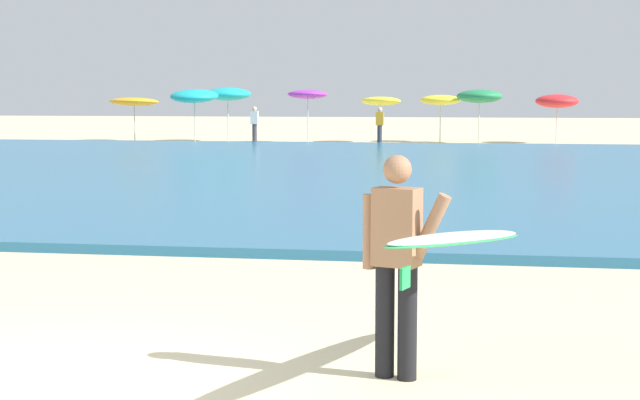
{
  "coord_description": "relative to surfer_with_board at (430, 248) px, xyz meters",
  "views": [
    {
      "loc": [
        3.07,
        -6.64,
        2.2
      ],
      "look_at": [
        1.44,
        3.37,
        1.1
      ],
      "focal_mm": 55.95,
      "sensor_mm": 36.0,
      "label": 1
    }
  ],
  "objects": [
    {
      "name": "sea",
      "position": [
        -2.69,
        19.29,
        -0.97
      ],
      "size": [
        120.0,
        28.0,
        0.14
      ],
      "primitive_type": "cube",
      "color": "teal",
      "rests_on": "ground"
    },
    {
      "name": "beach_umbrella_6",
      "position": [
        0.24,
        35.78,
        0.97
      ],
      "size": [
        1.95,
        1.97,
        2.32
      ],
      "color": "beige",
      "rests_on": "ground"
    },
    {
      "name": "beach_umbrella_3",
      "position": [
        -7.11,
        35.25,
        1.05
      ],
      "size": [
        1.74,
        1.75,
        2.31
      ],
      "color": "beige",
      "rests_on": "ground"
    },
    {
      "name": "ground_plane",
      "position": [
        -2.69,
        -0.79,
        -1.04
      ],
      "size": [
        160.0,
        160.0,
        0.0
      ],
      "primitive_type": "plane",
      "color": "beige"
    },
    {
      "name": "beach_umbrella_4",
      "position": [
        -4.01,
        36.13,
        0.76
      ],
      "size": [
        1.74,
        1.76,
        2.04
      ],
      "color": "beige",
      "rests_on": "ground"
    },
    {
      "name": "beachgoer_near_row_mid",
      "position": [
        -3.78,
        33.34,
        -0.19
      ],
      "size": [
        0.32,
        0.2,
        1.58
      ],
      "color": "#383842",
      "rests_on": "ground"
    },
    {
      "name": "beach_umbrella_2",
      "position": [
        -10.81,
        35.79,
        1.06
      ],
      "size": [
        2.06,
        2.07,
        2.41
      ],
      "color": "beige",
      "rests_on": "ground"
    },
    {
      "name": "beach_umbrella_5",
      "position": [
        -1.45,
        36.74,
        0.81
      ],
      "size": [
        1.79,
        1.79,
        2.07
      ],
      "color": "beige",
      "rests_on": "ground"
    },
    {
      "name": "beach_umbrella_7",
      "position": [
        3.52,
        36.47,
        0.77
      ],
      "size": [
        1.84,
        1.84,
        2.1
      ],
      "color": "beige",
      "rests_on": "ground"
    },
    {
      "name": "beach_umbrella_0",
      "position": [
        -14.98,
        35.26,
        0.72
      ],
      "size": [
        2.18,
        2.19,
        1.99
      ],
      "color": "beige",
      "rests_on": "ground"
    },
    {
      "name": "beach_umbrella_1",
      "position": [
        -11.96,
        34.46,
        0.98
      ],
      "size": [
        2.09,
        2.13,
        2.39
      ],
      "color": "beige",
      "rests_on": "ground"
    },
    {
      "name": "surfer_with_board",
      "position": [
        0.0,
        0.0,
        0.0
      ],
      "size": [
        1.35,
        2.83,
        1.73
      ],
      "color": "black",
      "rests_on": "ground"
    },
    {
      "name": "beachgoer_near_row_left",
      "position": [
        -9.19,
        34.02,
        -0.19
      ],
      "size": [
        0.32,
        0.2,
        1.58
      ],
      "color": "#383842",
      "rests_on": "ground"
    }
  ]
}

